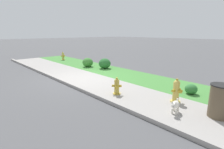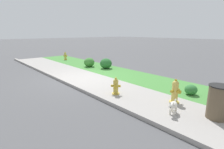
% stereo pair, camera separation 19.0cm
% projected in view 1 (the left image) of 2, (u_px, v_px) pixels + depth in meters
% --- Properties ---
extents(ground_plane, '(120.00, 120.00, 0.00)m').
position_uv_depth(ground_plane, '(84.00, 78.00, 8.88)').
color(ground_plane, '#515154').
extents(sidewalk_pavement, '(18.00, 2.14, 0.01)m').
position_uv_depth(sidewalk_pavement, '(84.00, 78.00, 8.88)').
color(sidewalk_pavement, '#9E9993').
rests_on(sidewalk_pavement, ground).
extents(grass_verge, '(18.00, 2.25, 0.01)m').
position_uv_depth(grass_verge, '(115.00, 72.00, 10.32)').
color(grass_verge, '#47893D').
rests_on(grass_verge, ground).
extents(street_curb, '(18.00, 0.16, 0.12)m').
position_uv_depth(street_curb, '(63.00, 81.00, 8.11)').
color(street_curb, '#9E9993').
rests_on(street_curb, ground).
extents(fire_hydrant_by_grass_verge, '(0.37, 0.40, 0.81)m').
position_uv_depth(fire_hydrant_by_grass_verge, '(176.00, 91.00, 5.77)').
color(fire_hydrant_by_grass_verge, gold).
rests_on(fire_hydrant_by_grass_verge, ground).
extents(fire_hydrant_mid_block, '(0.34, 0.37, 0.67)m').
position_uv_depth(fire_hydrant_mid_block, '(63.00, 56.00, 14.69)').
color(fire_hydrant_mid_block, gold).
rests_on(fire_hydrant_mid_block, ground).
extents(fire_hydrant_near_corner, '(0.34, 0.34, 0.65)m').
position_uv_depth(fire_hydrant_near_corner, '(117.00, 87.00, 6.52)').
color(fire_hydrant_near_corner, gold).
rests_on(fire_hydrant_near_corner, ground).
extents(small_white_dog, '(0.28, 0.49, 0.44)m').
position_uv_depth(small_white_dog, '(175.00, 105.00, 4.98)').
color(small_white_dog, silver).
rests_on(small_white_dog, ground).
extents(trash_bin, '(0.58, 0.58, 0.93)m').
position_uv_depth(trash_bin, '(220.00, 101.00, 4.72)').
color(trash_bin, brown).
rests_on(trash_bin, ground).
extents(shrub_bush_mid_verge, '(0.45, 0.45, 0.38)m').
position_uv_depth(shrub_bush_mid_verge, '(191.00, 89.00, 6.60)').
color(shrub_bush_mid_verge, '#337538').
rests_on(shrub_bush_mid_verge, ground).
extents(shrub_bush_near_lamp, '(0.71, 0.71, 0.60)m').
position_uv_depth(shrub_bush_near_lamp, '(88.00, 62.00, 11.77)').
color(shrub_bush_near_lamp, '#3D7F33').
rests_on(shrub_bush_near_lamp, ground).
extents(shrub_bush_far_verge, '(0.77, 0.77, 0.65)m').
position_uv_depth(shrub_bush_far_verge, '(105.00, 64.00, 11.20)').
color(shrub_bush_far_verge, '#28662D').
rests_on(shrub_bush_far_verge, ground).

